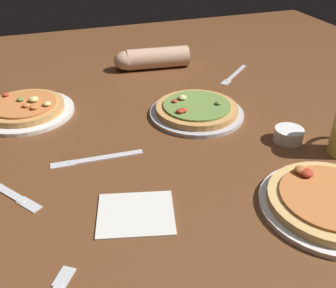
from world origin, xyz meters
name	(u,v)px	position (x,y,z in m)	size (l,w,h in m)	color
ground_plane	(168,155)	(0.00, 0.00, -0.01)	(2.40, 2.40, 0.03)	brown
pizza_plate_near	(331,202)	(0.25, -0.32, 0.02)	(0.29, 0.29, 0.05)	silver
pizza_plate_far	(197,110)	(0.14, 0.16, 0.02)	(0.28, 0.28, 0.05)	#B2B2B7
pizza_plate_side	(25,109)	(-0.34, 0.34, 0.02)	(0.29, 0.29, 0.05)	silver
ramekin_sauce	(289,135)	(0.32, -0.06, 0.02)	(0.08, 0.08, 0.04)	white
napkin_folded	(136,213)	(-0.14, -0.21, 0.00)	(0.16, 0.13, 0.01)	silver
knife_right	(6,191)	(-0.40, -0.04, 0.00)	(0.15, 0.19, 0.01)	silver
fork_spare	(234,75)	(0.40, 0.40, 0.00)	(0.17, 0.16, 0.01)	silver
knife_spare	(97,158)	(-0.18, 0.02, 0.00)	(0.23, 0.03, 0.01)	silver
diner_arm	(149,59)	(0.12, 0.57, 0.04)	(0.29, 0.10, 0.08)	tan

